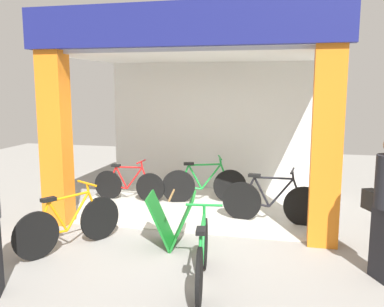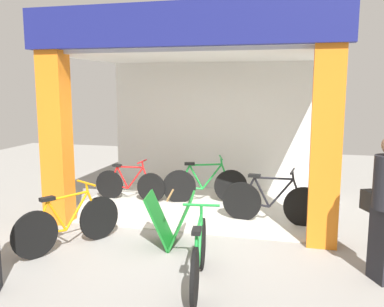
% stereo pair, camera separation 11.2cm
% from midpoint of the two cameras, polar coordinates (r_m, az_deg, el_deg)
% --- Properties ---
extents(ground_plane, '(17.35, 17.35, 0.00)m').
position_cam_midpoint_polar(ground_plane, '(6.80, -1.94, -10.59)').
color(ground_plane, gray).
rests_on(ground_plane, ground).
extents(shop_facade, '(4.88, 3.26, 3.47)m').
position_cam_midpoint_polar(shop_facade, '(7.86, 0.88, 5.99)').
color(shop_facade, beige).
rests_on(shop_facade, ground).
extents(bicycle_inside_0, '(1.62, 0.56, 0.92)m').
position_cam_midpoint_polar(bicycle_inside_0, '(8.35, 1.24, -4.20)').
color(bicycle_inside_0, black).
rests_on(bicycle_inside_0, ground).
extents(bicycle_inside_1, '(1.51, 0.41, 0.83)m').
position_cam_midpoint_polar(bicycle_inside_1, '(8.59, -8.91, -4.18)').
color(bicycle_inside_1, black).
rests_on(bicycle_inside_1, ground).
extents(bicycle_inside_2, '(1.70, 0.47, 0.94)m').
position_cam_midpoint_polar(bicycle_inside_2, '(7.23, 10.29, -6.40)').
color(bicycle_inside_2, black).
rests_on(bicycle_inside_2, ground).
extents(bicycle_parked_0, '(0.86, 1.47, 0.92)m').
position_cam_midpoint_polar(bicycle_parked_0, '(6.29, -16.69, -9.10)').
color(bicycle_parked_0, black).
rests_on(bicycle_parked_0, ground).
extents(bicycle_parked_1, '(0.44, 1.61, 0.89)m').
position_cam_midpoint_polar(bicycle_parked_1, '(5.00, 0.74, -13.67)').
color(bicycle_parked_1, black).
rests_on(bicycle_parked_1, ground).
extents(sandwich_board_sign, '(0.76, 0.70, 0.77)m').
position_cam_midpoint_polar(sandwich_board_sign, '(6.16, -3.26, -8.95)').
color(sandwich_board_sign, '#197226').
rests_on(sandwich_board_sign, ground).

